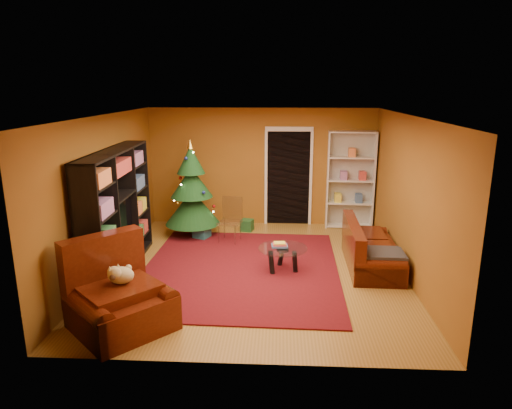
# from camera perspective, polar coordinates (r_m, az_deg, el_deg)

# --- Properties ---
(floor) EXTENTS (5.00, 5.50, 0.05)m
(floor) POSITION_cam_1_polar(r_m,az_deg,el_deg) (7.92, -0.15, -8.28)
(floor) COLOR olive
(floor) RESTS_ON ground
(ceiling) EXTENTS (5.00, 5.50, 0.05)m
(ceiling) POSITION_cam_1_polar(r_m,az_deg,el_deg) (7.31, -0.17, 11.23)
(ceiling) COLOR silver
(ceiling) RESTS_ON wall_back
(wall_back) EXTENTS (5.00, 0.05, 2.60)m
(wall_back) POSITION_cam_1_polar(r_m,az_deg,el_deg) (10.22, 0.71, 4.71)
(wall_back) COLOR #945C1F
(wall_back) RESTS_ON ground
(wall_left) EXTENTS (0.05, 5.50, 2.60)m
(wall_left) POSITION_cam_1_polar(r_m,az_deg,el_deg) (8.05, -18.42, 1.25)
(wall_left) COLOR #945C1F
(wall_left) RESTS_ON ground
(wall_right) EXTENTS (0.05, 5.50, 2.60)m
(wall_right) POSITION_cam_1_polar(r_m,az_deg,el_deg) (7.79, 18.73, 0.79)
(wall_right) COLOR #945C1F
(wall_right) RESTS_ON ground
(doorway) EXTENTS (1.06, 0.60, 2.16)m
(doorway) POSITION_cam_1_polar(r_m,az_deg,el_deg) (10.22, 4.06, 3.25)
(doorway) COLOR black
(doorway) RESTS_ON floor
(rug) EXTENTS (3.40, 3.94, 0.02)m
(rug) POSITION_cam_1_polar(r_m,az_deg,el_deg) (7.91, -1.94, -8.05)
(rug) COLOR maroon
(rug) RESTS_ON floor
(media_unit) EXTENTS (0.50, 2.70, 2.06)m
(media_unit) POSITION_cam_1_polar(r_m,az_deg,el_deg) (7.90, -16.94, -0.92)
(media_unit) COLOR black
(media_unit) RESTS_ON floor
(christmas_tree) EXTENTS (1.41, 1.41, 2.03)m
(christmas_tree) POSITION_cam_1_polar(r_m,az_deg,el_deg) (9.52, -8.03, 1.87)
(christmas_tree) COLOR #113B18
(christmas_tree) RESTS_ON floor
(gift_box_teal) EXTENTS (0.38, 0.38, 0.29)m
(gift_box_teal) POSITION_cam_1_polar(r_m,az_deg,el_deg) (9.49, -6.80, -3.36)
(gift_box_teal) COLOR #226C80
(gift_box_teal) RESTS_ON floor
(gift_box_green) EXTENTS (0.30, 0.30, 0.25)m
(gift_box_green) POSITION_cam_1_polar(r_m,az_deg,el_deg) (9.92, -1.13, -2.59)
(gift_box_green) COLOR #1B5124
(gift_box_green) RESTS_ON floor
(white_bookshelf) EXTENTS (1.03, 0.41, 2.18)m
(white_bookshelf) POSITION_cam_1_polar(r_m,az_deg,el_deg) (10.17, 11.71, 2.98)
(white_bookshelf) COLOR white
(white_bookshelf) RESTS_ON floor
(armchair) EXTENTS (1.72, 1.72, 0.95)m
(armchair) POSITION_cam_1_polar(r_m,az_deg,el_deg) (6.19, -16.58, -10.71)
(armchair) COLOR #411307
(armchair) RESTS_ON rug
(dog) EXTENTS (0.49, 0.50, 0.31)m
(dog) POSITION_cam_1_polar(r_m,az_deg,el_deg) (6.15, -16.53, -8.47)
(dog) COLOR beige
(dog) RESTS_ON armchair
(sofa) EXTENTS (0.88, 1.86, 0.79)m
(sofa) POSITION_cam_1_polar(r_m,az_deg,el_deg) (8.16, 14.32, -4.91)
(sofa) COLOR #411307
(sofa) RESTS_ON rug
(coffee_table) EXTENTS (0.89, 0.89, 0.52)m
(coffee_table) POSITION_cam_1_polar(r_m,az_deg,el_deg) (7.78, 3.34, -6.83)
(coffee_table) COLOR gray
(coffee_table) RESTS_ON rug
(acrylic_chair) EXTENTS (0.51, 0.54, 0.82)m
(acrylic_chair) POSITION_cam_1_polar(r_m,az_deg,el_deg) (9.11, -3.33, -2.29)
(acrylic_chair) COLOR #66605B
(acrylic_chair) RESTS_ON rug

